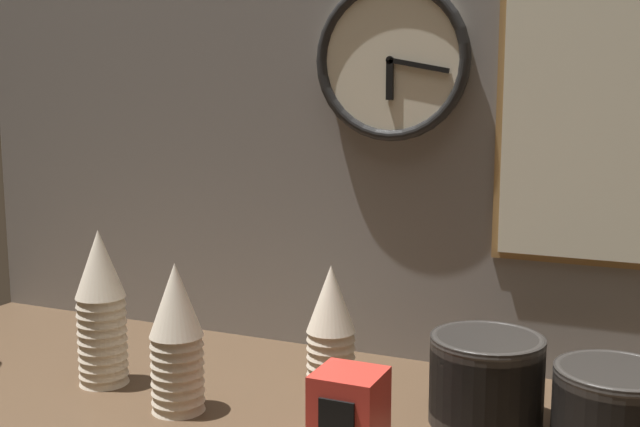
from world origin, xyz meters
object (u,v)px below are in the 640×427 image
at_px(bowl_stack_right, 486,378).
at_px(napkin_dispenser, 349,410).
at_px(cup_stack_center, 177,338).
at_px(wall_clock, 392,60).
at_px(bowl_stack_far_right, 615,406).
at_px(cup_stack_center_left, 101,307).
at_px(cup_stack_center_right, 331,324).

xyz_separation_m(bowl_stack_right, napkin_dispenser, (-0.15, -0.16, -0.01)).
bearing_deg(cup_stack_center, wall_clock, 58.04).
height_order(cup_stack_center, napkin_dispenser, cup_stack_center).
distance_m(cup_stack_center, wall_clock, 0.58).
relative_size(bowl_stack_far_right, napkin_dispenser, 1.54).
height_order(cup_stack_center, bowl_stack_right, cup_stack_center).
bearing_deg(cup_stack_center_left, bowl_stack_far_right, 6.24).
relative_size(cup_stack_center, cup_stack_center_right, 1.15).
bearing_deg(bowl_stack_right, wall_clock, 137.66).
distance_m(bowl_stack_far_right, wall_clock, 0.66).
distance_m(cup_stack_center_left, napkin_dispenser, 0.47).
xyz_separation_m(cup_stack_center, cup_stack_center_left, (-0.18, 0.05, 0.01)).
xyz_separation_m(bowl_stack_right, bowl_stack_far_right, (0.18, -0.01, -0.01)).
xyz_separation_m(cup_stack_center, bowl_stack_right, (0.44, 0.15, -0.05)).
relative_size(cup_stack_center_right, bowl_stack_right, 1.20).
distance_m(wall_clock, napkin_dispenser, 0.60).
relative_size(bowl_stack_right, wall_clock, 0.60).
bearing_deg(bowl_stack_right, cup_stack_center_right, 168.62).
relative_size(bowl_stack_right, napkin_dispenser, 1.54).
bearing_deg(bowl_stack_right, cup_stack_center, -161.58).
bearing_deg(wall_clock, cup_stack_center_right, -108.46).
bearing_deg(cup_stack_center_right, napkin_dispenser, -61.12).
distance_m(cup_stack_center, napkin_dispenser, 0.29).
distance_m(cup_stack_center, cup_stack_center_right, 0.26).
distance_m(bowl_stack_right, bowl_stack_far_right, 0.18).
height_order(bowl_stack_right, napkin_dispenser, bowl_stack_right).
xyz_separation_m(cup_stack_center, cup_stack_center_right, (0.17, 0.20, -0.01)).
xyz_separation_m(cup_stack_center_left, bowl_stack_far_right, (0.79, 0.09, -0.07)).
height_order(cup_stack_center_right, bowl_stack_far_right, cup_stack_center_right).
distance_m(cup_stack_center_left, bowl_stack_far_right, 0.80).
xyz_separation_m(cup_stack_center_left, wall_clock, (0.39, 0.30, 0.40)).
relative_size(bowl_stack_right, bowl_stack_far_right, 1.00).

